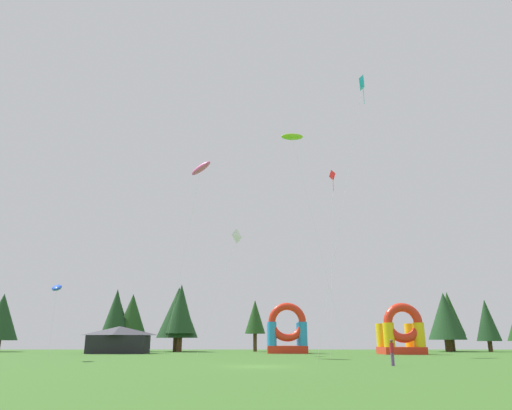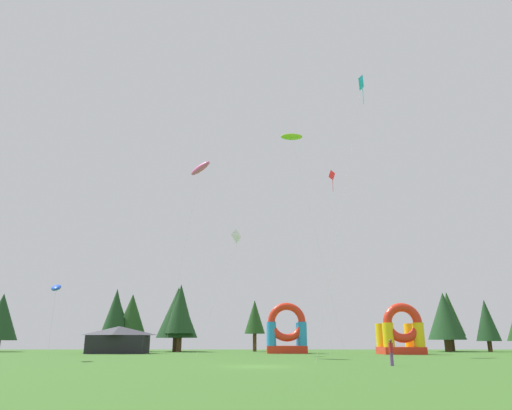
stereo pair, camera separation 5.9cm
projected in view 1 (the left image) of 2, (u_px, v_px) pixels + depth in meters
name	position (u px, v px, depth m)	size (l,w,h in m)	color
ground_plane	(257.00, 366.00, 30.44)	(120.00, 120.00, 0.00)	#3D6B28
kite_red_diamond	(331.00, 177.00, 60.51)	(2.85, 7.84, 22.85)	red
kite_lime_parafoil	(290.00, 137.00, 59.40)	(7.64, 3.85, 27.37)	#8CD826
kite_blue_parafoil	(54.00, 288.00, 40.58)	(1.84, 3.33, 6.65)	blue
kite_white_diamond	(236.00, 237.00, 56.86)	(5.07, 1.22, 14.57)	white
kite_cyan_diamond	(361.00, 85.00, 43.25)	(5.98, 2.02, 25.27)	#19B7CC
kite_pink_parafoil	(199.00, 168.00, 53.37)	(5.63, 6.40, 21.56)	#EA599E
person_left_edge	(390.00, 350.00, 31.48)	(0.41, 0.41, 1.73)	#724C8C
inflatable_blue_arch	(399.00, 335.00, 58.07)	(5.08, 4.78, 6.16)	red
inflatable_orange_dome	(285.00, 335.00, 62.14)	(5.26, 4.25, 6.52)	red
festival_tent	(117.00, 340.00, 60.75)	(7.32, 4.39, 3.46)	black
tree_row_1	(114.00, 312.00, 71.72)	(4.00, 4.00, 9.40)	#4C331E
tree_row_2	(117.00, 319.00, 73.12)	(3.80, 3.80, 7.40)	#4C331E
tree_row_3	(130.00, 317.00, 73.08)	(5.16, 5.16, 8.79)	#4C331E
tree_row_4	(179.00, 319.00, 75.08)	(3.01, 3.01, 7.70)	#4C331E
tree_row_5	(176.00, 312.00, 72.31)	(6.34, 6.34, 9.73)	#4C331E
tree_row_6	(179.00, 309.00, 70.76)	(4.37, 4.37, 9.99)	#4C331E
tree_row_7	(253.00, 317.00, 72.83)	(3.18, 3.18, 7.80)	#4C331E
tree_row_8	(443.00, 316.00, 71.47)	(5.54, 5.54, 8.80)	#4C331E
tree_row_9	(446.00, 314.00, 75.22)	(4.40, 4.40, 9.27)	#4C331E
tree_row_10	(484.00, 320.00, 71.51)	(3.55, 3.55, 7.78)	#4C331E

